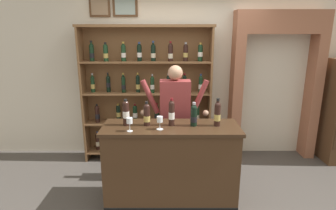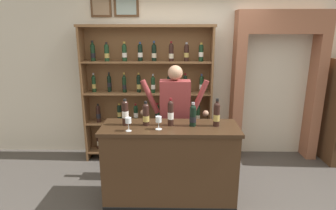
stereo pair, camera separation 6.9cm
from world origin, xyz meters
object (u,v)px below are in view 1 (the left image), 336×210
(tasting_counter, at_px, (170,165))
(tasting_bottle_riserva, at_px, (146,114))
(shopkeeper, at_px, (175,112))
(tasting_bottle_prosecco, at_px, (217,114))
(wine_shelf, at_px, (146,92))
(wine_glass_left, at_px, (159,120))
(tasting_bottle_vin_santo, at_px, (193,115))
(wine_glass_right, at_px, (129,121))
(tasting_bottle_super_tuscan, at_px, (126,112))
(tasting_bottle_rosso, at_px, (171,113))

(tasting_counter, relative_size, tasting_bottle_riserva, 5.54)
(tasting_counter, distance_m, shopkeeper, 0.75)
(tasting_bottle_riserva, relative_size, tasting_bottle_prosecco, 0.88)
(wine_shelf, relative_size, wine_glass_left, 14.10)
(tasting_counter, relative_size, tasting_bottle_vin_santo, 5.67)
(tasting_counter, distance_m, tasting_bottle_riserva, 0.69)
(tasting_bottle_riserva, bearing_deg, tasting_counter, -6.10)
(tasting_bottle_prosecco, height_order, wine_glass_left, tasting_bottle_prosecco)
(tasting_bottle_prosecco, xyz_separation_m, wine_glass_right, (-0.99, -0.19, -0.03))
(wine_shelf, bearing_deg, shopkeeper, -58.31)
(tasting_counter, bearing_deg, wine_shelf, 106.57)
(tasting_bottle_riserva, bearing_deg, tasting_bottle_prosecco, -1.05)
(tasting_bottle_super_tuscan, distance_m, wine_glass_right, 0.22)
(tasting_counter, height_order, tasting_bottle_super_tuscan, tasting_bottle_super_tuscan)
(tasting_counter, bearing_deg, tasting_bottle_vin_santo, 2.82)
(tasting_bottle_riserva, bearing_deg, tasting_bottle_super_tuscan, 179.09)
(tasting_bottle_super_tuscan, bearing_deg, tasting_counter, -3.71)
(shopkeeper, bearing_deg, tasting_bottle_vin_santo, -68.96)
(shopkeeper, distance_m, tasting_bottle_prosecco, 0.72)
(tasting_bottle_rosso, xyz_separation_m, tasting_bottle_prosecco, (0.53, -0.01, -0.01))
(wine_glass_left, bearing_deg, wine_glass_right, -169.28)
(wine_shelf, height_order, wine_glass_right, wine_shelf)
(wine_shelf, height_order, shopkeeper, wine_shelf)
(wine_glass_right, bearing_deg, tasting_bottle_vin_santo, 14.65)
(tasting_bottle_super_tuscan, bearing_deg, tasting_bottle_prosecco, -1.02)
(wine_shelf, bearing_deg, tasting_bottle_riserva, -85.82)
(shopkeeper, relative_size, tasting_bottle_rosso, 4.97)
(tasting_counter, bearing_deg, tasting_bottle_riserva, 173.90)
(tasting_bottle_riserva, bearing_deg, shopkeeper, 56.36)
(tasting_counter, distance_m, tasting_bottle_prosecco, 0.84)
(tasting_bottle_super_tuscan, xyz_separation_m, wine_glass_left, (0.40, -0.15, -0.05))
(tasting_bottle_riserva, xyz_separation_m, wine_glass_right, (-0.17, -0.20, -0.02))
(tasting_bottle_rosso, height_order, tasting_bottle_prosecco, same)
(shopkeeper, height_order, tasting_bottle_riserva, shopkeeper)
(tasting_bottle_super_tuscan, distance_m, tasting_bottle_vin_santo, 0.79)
(tasting_bottle_rosso, distance_m, wine_glass_left, 0.20)
(wine_glass_right, bearing_deg, tasting_counter, 21.06)
(tasting_bottle_rosso, relative_size, tasting_bottle_prosecco, 1.00)
(shopkeeper, distance_m, tasting_bottle_super_tuscan, 0.79)
(wine_shelf, xyz_separation_m, wine_glass_right, (-0.09, -1.41, -0.02))
(shopkeeper, relative_size, tasting_bottle_super_tuscan, 5.20)
(tasting_bottle_riserva, relative_size, tasting_bottle_vin_santo, 1.02)
(wine_shelf, bearing_deg, tasting_bottle_super_tuscan, -97.24)
(wine_shelf, distance_m, tasting_bottle_vin_santo, 1.38)
(tasting_counter, xyz_separation_m, tasting_bottle_vin_santo, (0.26, 0.01, 0.62))
(tasting_bottle_vin_santo, bearing_deg, shopkeeper, 111.04)
(wine_shelf, distance_m, tasting_bottle_riserva, 1.21)
(tasting_counter, bearing_deg, wine_glass_right, -158.94)
(tasting_bottle_super_tuscan, relative_size, tasting_bottle_rosso, 0.96)
(shopkeeper, relative_size, tasting_bottle_vin_santo, 5.77)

